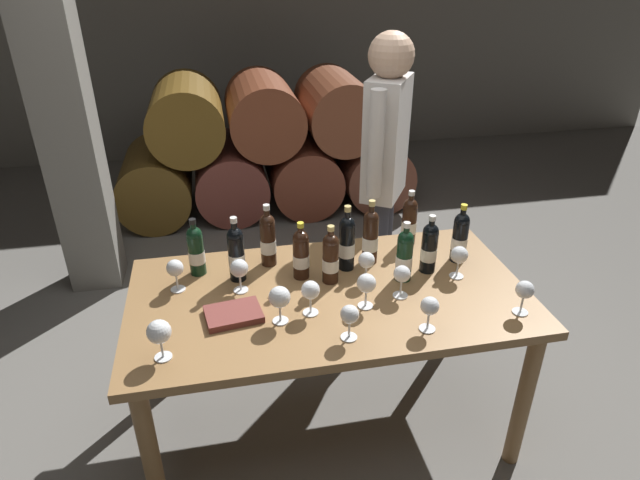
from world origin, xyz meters
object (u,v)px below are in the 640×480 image
wine_bottle_10 (460,237)px  wine_glass_10 (350,316)px  wine_bottle_5 (370,236)px  wine_glass_1 (366,284)px  wine_bottle_0 (404,255)px  wine_bottle_1 (331,258)px  wine_bottle_6 (409,221)px  wine_bottle_8 (429,247)px  wine_glass_6 (310,291)px  dining_table (329,310)px  wine_bottle_3 (347,242)px  sommelier_presenting (385,162)px  tasting_notebook (234,314)px  wine_glass_2 (239,269)px  wine_bottle_7 (301,254)px  wine_glass_3 (430,307)px  wine_glass_7 (175,269)px  wine_glass_0 (159,333)px  wine_glass_5 (459,256)px  wine_glass_9 (525,291)px  wine_bottle_2 (268,239)px  wine_bottle_4 (236,253)px  wine_bottle_9 (196,250)px  wine_glass_8 (366,261)px  wine_glass_4 (280,298)px

wine_bottle_10 → wine_glass_10: bearing=-144.4°
wine_bottle_10 → wine_bottle_5: bearing=170.4°
wine_glass_1 → wine_bottle_0: bearing=37.7°
wine_bottle_1 → wine_bottle_6: 0.53m
wine_bottle_8 → wine_glass_6: 0.62m
wine_glass_1 → wine_glass_6: (-0.23, -0.00, -0.00)m
dining_table → wine_bottle_0: (0.34, 0.04, 0.21)m
wine_bottle_0 → wine_bottle_3: 0.27m
wine_bottle_1 → sommelier_presenting: size_ratio=0.16×
tasting_notebook → wine_glass_10: bearing=-35.4°
wine_glass_2 → wine_bottle_8: bearing=-0.2°
wine_bottle_5 → wine_bottle_7: wine_bottle_5 is taller
wine_glass_3 → wine_bottle_8: bearing=68.9°
wine_glass_1 → wine_glass_3: wine_glass_1 is taller
wine_bottle_3 → wine_glass_7: (-0.76, -0.03, -0.03)m
wine_glass_0 → wine_glass_3: 1.00m
wine_glass_5 → wine_glass_9: wine_glass_5 is taller
wine_bottle_2 → wine_glass_0: (-0.45, -0.58, -0.02)m
wine_glass_3 → wine_glass_6: 0.47m
dining_table → wine_glass_0: 0.76m
wine_bottle_10 → tasting_notebook: bearing=-167.2°
wine_bottle_4 → wine_glass_5: (0.96, -0.18, -0.02)m
wine_bottle_3 → wine_bottle_9: (-0.67, 0.09, -0.02)m
wine_bottle_1 → wine_bottle_6: bearing=30.4°
wine_glass_7 → wine_glass_8: 0.82m
wine_bottle_7 → wine_glass_4: 0.34m
wine_glass_1 → sommelier_presenting: bearing=68.6°
wine_bottle_10 → wine_glass_2: size_ratio=1.89×
wine_bottle_2 → wine_glass_9: 1.12m
wine_bottle_2 → wine_bottle_10: wine_bottle_2 is taller
wine_glass_2 → wine_glass_8: bearing=-3.9°
wine_bottle_6 → tasting_notebook: (-0.89, -0.45, -0.11)m
wine_glass_3 → wine_glass_5: 0.43m
wine_bottle_7 → wine_glass_5: bearing=-11.4°
wine_bottle_2 → wine_bottle_9: 0.32m
wine_glass_8 → wine_glass_10: size_ratio=1.00×
wine_bottle_7 → wine_glass_0: bearing=-143.0°
wine_glass_3 → wine_glass_8: bearing=110.6°
dining_table → wine_bottle_9: (-0.55, 0.27, 0.21)m
wine_bottle_1 → wine_glass_5: (0.56, -0.08, -0.01)m
wine_bottle_2 → wine_bottle_3: (0.34, -0.11, 0.00)m
wine_bottle_2 → dining_table: bearing=-52.4°
wine_bottle_8 → tasting_notebook: (-0.89, -0.18, -0.11)m
wine_glass_0 → wine_glass_3: bearing=-2.0°
dining_table → wine_glass_4: bearing=-145.4°
wine_bottle_0 → wine_glass_5: (0.24, -0.03, -0.02)m
wine_bottle_4 → wine_glass_10: wine_bottle_4 is taller
wine_bottle_1 → wine_glass_4: 0.36m
wine_bottle_9 → wine_glass_6: bearing=-42.3°
wine_bottle_4 → wine_bottle_7: wine_bottle_4 is taller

